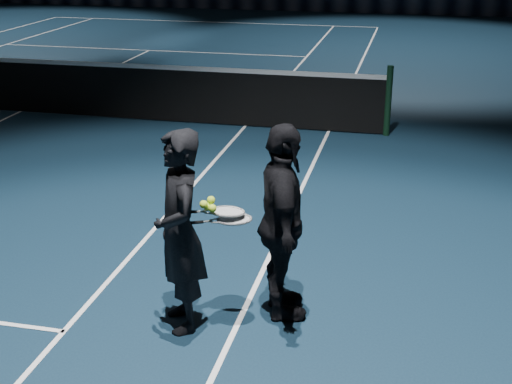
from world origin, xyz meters
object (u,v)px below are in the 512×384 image
at_px(player_a, 180,232).
at_px(player_b, 282,223).
at_px(tennis_balls, 210,205).
at_px(racket_lower, 234,219).
at_px(racket_upper, 228,212).

relative_size(player_a, player_b, 1.00).
bearing_deg(tennis_balls, player_a, -154.33).
bearing_deg(racket_lower, player_b, 0.00).
xyz_separation_m(player_a, racket_lower, (0.41, 0.19, 0.07)).
height_order(racket_upper, tennis_balls, tennis_balls).
bearing_deg(racket_upper, player_b, -9.08).
distance_m(player_b, tennis_balls, 0.63).
distance_m(player_b, racket_upper, 0.47).
height_order(player_a, racket_upper, player_a).
xyz_separation_m(player_b, tennis_balls, (-0.54, -0.24, 0.21)).
relative_size(player_a, racket_lower, 2.50).
distance_m(racket_lower, tennis_balls, 0.24).
height_order(player_a, racket_lower, player_a).
bearing_deg(tennis_balls, player_b, 24.06).
height_order(player_b, tennis_balls, player_b).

